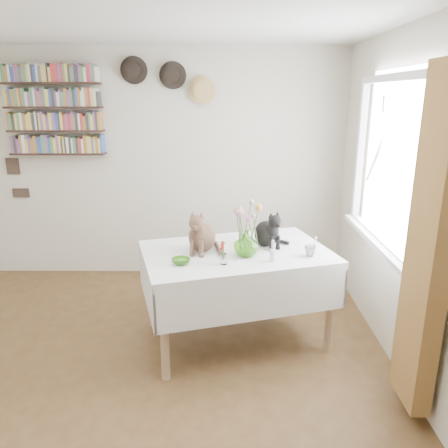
{
  "coord_description": "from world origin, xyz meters",
  "views": [
    {
      "loc": [
        0.7,
        -2.55,
        2.01
      ],
      "look_at": [
        0.69,
        0.68,
        1.05
      ],
      "focal_mm": 35.0,
      "sensor_mm": 36.0,
      "label": 1
    }
  ],
  "objects_px": {
    "tabby_cat": "(202,229)",
    "bookshelf_unit": "(54,111)",
    "flower_vase": "(246,243)",
    "dining_table": "(236,273)",
    "black_cat": "(266,227)"
  },
  "relations": [
    {
      "from": "dining_table",
      "to": "black_cat",
      "type": "distance_m",
      "value": 0.46
    },
    {
      "from": "dining_table",
      "to": "bookshelf_unit",
      "type": "xyz_separation_m",
      "value": [
        -1.89,
        1.38,
        1.24
      ]
    },
    {
      "from": "dining_table",
      "to": "tabby_cat",
      "type": "bearing_deg",
      "value": 177.01
    },
    {
      "from": "bookshelf_unit",
      "to": "flower_vase",
      "type": "bearing_deg",
      "value": -37.24
    },
    {
      "from": "dining_table",
      "to": "tabby_cat",
      "type": "height_order",
      "value": "tabby_cat"
    },
    {
      "from": "flower_vase",
      "to": "bookshelf_unit",
      "type": "xyz_separation_m",
      "value": [
        -1.96,
        1.49,
        0.95
      ]
    },
    {
      "from": "tabby_cat",
      "to": "flower_vase",
      "type": "distance_m",
      "value": 0.38
    },
    {
      "from": "flower_vase",
      "to": "tabby_cat",
      "type": "bearing_deg",
      "value": 161.07
    },
    {
      "from": "black_cat",
      "to": "flower_vase",
      "type": "relative_size",
      "value": 1.55
    },
    {
      "from": "tabby_cat",
      "to": "bookshelf_unit",
      "type": "xyz_separation_m",
      "value": [
        -1.61,
        1.37,
        0.87
      ]
    },
    {
      "from": "tabby_cat",
      "to": "black_cat",
      "type": "xyz_separation_m",
      "value": [
        0.53,
        0.13,
        -0.02
      ]
    },
    {
      "from": "tabby_cat",
      "to": "black_cat",
      "type": "distance_m",
      "value": 0.54
    },
    {
      "from": "tabby_cat",
      "to": "bookshelf_unit",
      "type": "distance_m",
      "value": 2.29
    },
    {
      "from": "black_cat",
      "to": "bookshelf_unit",
      "type": "height_order",
      "value": "bookshelf_unit"
    },
    {
      "from": "tabby_cat",
      "to": "flower_vase",
      "type": "xyz_separation_m",
      "value": [
        0.35,
        -0.12,
        -0.08
      ]
    }
  ]
}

